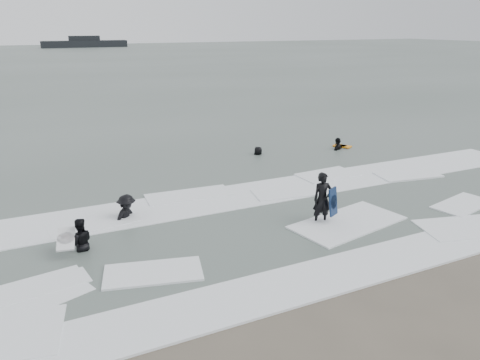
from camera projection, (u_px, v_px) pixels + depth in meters
name	position (u px, v px, depth m)	size (l,w,h in m)	color
ground	(314.00, 267.00, 13.27)	(320.00, 320.00, 0.00)	brown
sea	(60.00, 63.00, 82.05)	(320.00, 320.00, 0.00)	#47544C
surfer_centre	(321.00, 224.00, 16.15)	(0.68, 0.45, 1.86)	black
surfer_wading	(81.00, 251.00, 14.24)	(0.78, 0.61, 1.60)	black
surfer_breaker	(127.00, 220.00, 16.49)	(1.15, 0.66, 1.78)	black
surfer_right_near	(338.00, 150.00, 25.58)	(1.08, 0.45, 1.84)	black
surfer_right_far	(258.00, 155.00, 24.54)	(0.79, 0.52, 1.62)	black
surf_foam	(256.00, 219.00, 16.44)	(30.03, 9.06, 0.09)	white
bodyboards	(270.00, 185.00, 18.56)	(15.97, 9.17, 1.25)	#0D1E40
vessel_horizon	(85.00, 43.00, 135.74)	(23.81, 4.25, 3.23)	black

